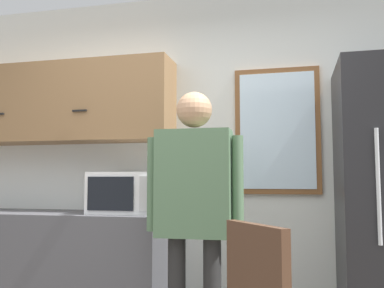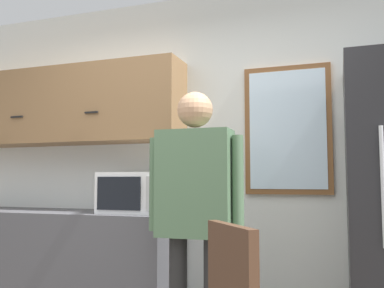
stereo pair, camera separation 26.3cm
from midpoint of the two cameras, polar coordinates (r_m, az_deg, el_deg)
name	(u,v)px [view 2 (the right image)]	position (r m, az deg, el deg)	size (l,w,h in m)	color
back_wall	(197,156)	(3.52, 2.87, -1.60)	(6.00, 0.06, 2.70)	silver
counter	(53,266)	(3.78, -16.07, -15.37)	(2.12, 0.60, 0.90)	#4C4C51
upper_cabinets	(67,107)	(3.87, -14.53, 4.86)	(2.12, 0.37, 0.66)	olive
microwave	(137,193)	(3.34, -5.10, -6.48)	(0.50, 0.43, 0.31)	white
person	(195,197)	(2.67, 3.25, -7.05)	(0.61, 0.23, 1.71)	black
window	(287,130)	(3.36, 14.82, 1.89)	(0.65, 0.05, 0.98)	brown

